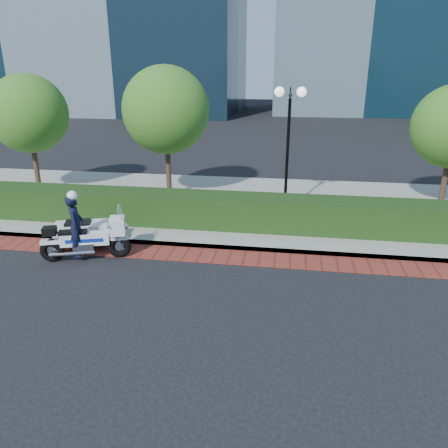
# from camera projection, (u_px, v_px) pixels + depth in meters

# --- Properties ---
(ground) EXTENTS (120.00, 120.00, 0.00)m
(ground) POSITION_uv_depth(u_px,v_px,m) (237.00, 284.00, 10.62)
(ground) COLOR black
(ground) RESTS_ON ground
(brick_strip) EXTENTS (60.00, 1.00, 0.01)m
(brick_strip) POSITION_uv_depth(u_px,v_px,m) (244.00, 258.00, 12.01)
(brick_strip) COLOR maroon
(brick_strip) RESTS_ON ground
(sidewalk) EXTENTS (60.00, 8.00, 0.15)m
(sidewalk) POSITION_uv_depth(u_px,v_px,m) (258.00, 206.00, 16.16)
(sidewalk) COLOR gray
(sidewalk) RESTS_ON ground
(hedge_main) EXTENTS (18.00, 1.20, 1.00)m
(hedge_main) POSITION_uv_depth(u_px,v_px,m) (252.00, 212.00, 13.74)
(hedge_main) COLOR black
(hedge_main) RESTS_ON sidewalk
(lamppost) EXTENTS (1.02, 0.70, 4.21)m
(lamppost) POSITION_uv_depth(u_px,v_px,m) (288.00, 131.00, 14.28)
(lamppost) COLOR black
(lamppost) RESTS_ON sidewalk
(tree_a) EXTENTS (3.00, 3.00, 4.58)m
(tree_a) POSITION_uv_depth(u_px,v_px,m) (28.00, 114.00, 16.84)
(tree_a) COLOR #332319
(tree_a) RESTS_ON sidewalk
(tree_b) EXTENTS (3.20, 3.20, 4.89)m
(tree_b) POSITION_uv_depth(u_px,v_px,m) (166.00, 110.00, 15.97)
(tree_b) COLOR #332319
(tree_b) RESTS_ON sidewalk
(police_motorcycle) EXTENTS (2.45, 1.77, 1.95)m
(police_motorcycle) POSITION_uv_depth(u_px,v_px,m) (83.00, 232.00, 12.03)
(police_motorcycle) COLOR black
(police_motorcycle) RESTS_ON ground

